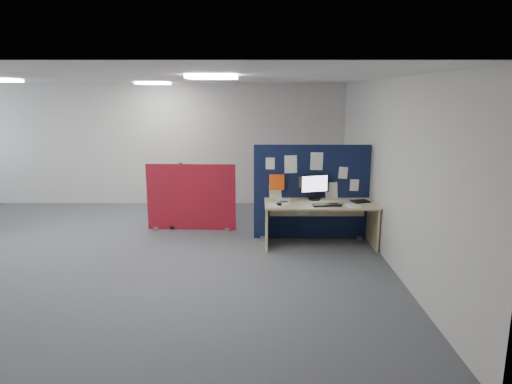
{
  "coord_description": "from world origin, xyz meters",
  "views": [
    {
      "loc": [
        2.55,
        -6.72,
        2.48
      ],
      "look_at": [
        2.53,
        0.1,
        1.0
      ],
      "focal_mm": 32.0,
      "sensor_mm": 36.0,
      "label": 1
    }
  ],
  "objects_px": {
    "main_desk": "(320,212)",
    "office_chair": "(172,192)",
    "navy_divider": "(310,192)",
    "red_divider": "(191,198)",
    "monitor_main": "(315,186)"
  },
  "relations": [
    {
      "from": "navy_divider",
      "to": "office_chair",
      "type": "xyz_separation_m",
      "value": [
        -2.52,
        0.81,
        -0.16
      ]
    },
    {
      "from": "main_desk",
      "to": "office_chair",
      "type": "relative_size",
      "value": 1.58
    },
    {
      "from": "red_divider",
      "to": "office_chair",
      "type": "distance_m",
      "value": 0.5
    },
    {
      "from": "navy_divider",
      "to": "office_chair",
      "type": "distance_m",
      "value": 2.65
    },
    {
      "from": "monitor_main",
      "to": "office_chair",
      "type": "xyz_separation_m",
      "value": [
        -2.57,
        0.99,
        -0.31
      ]
    },
    {
      "from": "monitor_main",
      "to": "office_chair",
      "type": "height_order",
      "value": "office_chair"
    },
    {
      "from": "monitor_main",
      "to": "office_chair",
      "type": "bearing_deg",
      "value": 143.63
    },
    {
      "from": "monitor_main",
      "to": "office_chair",
      "type": "distance_m",
      "value": 2.78
    },
    {
      "from": "red_divider",
      "to": "main_desk",
      "type": "bearing_deg",
      "value": -18.54
    },
    {
      "from": "main_desk",
      "to": "office_chair",
      "type": "height_order",
      "value": "office_chair"
    },
    {
      "from": "navy_divider",
      "to": "red_divider",
      "type": "bearing_deg",
      "value": 166.51
    },
    {
      "from": "navy_divider",
      "to": "monitor_main",
      "type": "xyz_separation_m",
      "value": [
        0.05,
        -0.18,
        0.15
      ]
    },
    {
      "from": "navy_divider",
      "to": "monitor_main",
      "type": "height_order",
      "value": "navy_divider"
    },
    {
      "from": "navy_divider",
      "to": "main_desk",
      "type": "bearing_deg",
      "value": -71.35
    },
    {
      "from": "red_divider",
      "to": "office_chair",
      "type": "height_order",
      "value": "red_divider"
    }
  ]
}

